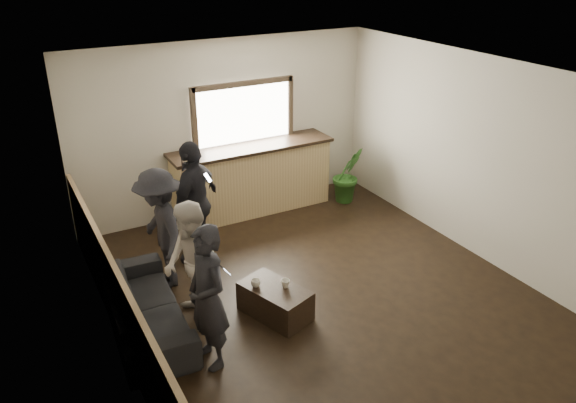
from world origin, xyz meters
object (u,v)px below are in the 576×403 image
person_a (208,298)px  person_b (192,266)px  person_c (161,229)px  coffee_table (275,301)px  cup_b (285,284)px  potted_plant (348,175)px  person_d (195,203)px  sofa (145,306)px  cup_a (256,283)px  bar_counter (252,175)px

person_a → person_b: (0.09, 0.73, -0.04)m
person_c → coffee_table: bearing=37.6°
cup_b → potted_plant: (2.51, 2.38, 0.06)m
person_c → person_d: bearing=124.0°
person_c → potted_plant: bearing=107.4°
potted_plant → person_c: (-3.58, -1.04, 0.32)m
sofa → cup_a: 1.30m
coffee_table → person_d: 1.85m
sofa → cup_b: sofa is taller
potted_plant → person_d: 3.06m
cup_a → person_d: size_ratio=0.07×
sofa → cup_b: bearing=-105.6°
coffee_table → cup_b: (0.12, -0.05, 0.24)m
cup_a → cup_b: (0.30, -0.18, 0.00)m
sofa → coffee_table: 1.52m
person_a → person_b: bearing=165.4°
sofa → person_d: 1.72m
cup_a → cup_b: 0.35m
person_b → coffee_table: bearing=70.1°
potted_plant → person_a: person_a is taller
bar_counter → coffee_table: (-1.02, -2.77, -0.45)m
bar_counter → person_b: size_ratio=1.76×
sofa → potted_plant: (4.05, 1.83, 0.20)m
sofa → person_b: person_b is taller
bar_counter → person_a: (-2.00, -3.18, 0.17)m
cup_b → bar_counter: bearing=72.2°
person_b → person_a: bearing=-6.7°
person_a → person_d: (0.64, 2.09, 0.07)m
bar_counter → cup_b: 2.97m
person_c → sofa: bearing=-29.8°
person_a → person_c: person_a is taller
person_b → person_d: bearing=158.6°
coffee_table → cup_b: bearing=-22.4°
person_d → sofa: bearing=8.0°
cup_b → coffee_table: bearing=157.6°
cup_a → potted_plant: (2.81, 2.19, 0.06)m
coffee_table → cup_b: 0.27m
person_a → coffee_table: bearing=105.1°
person_d → potted_plant: bearing=152.8°
person_b → person_d: person_d is taller
cup_b → person_d: bearing=104.7°
sofa → person_a: (0.45, -0.90, 0.52)m
coffee_table → person_c: 1.72m
potted_plant → person_d: person_d is taller
potted_plant → person_b: person_b is taller
cup_b → person_b: 1.12m
cup_a → person_c: person_c is taller
potted_plant → person_d: bearing=-167.8°
potted_plant → person_b: (-3.51, -2.00, 0.28)m
sofa → cup_a: (1.24, -0.37, 0.14)m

